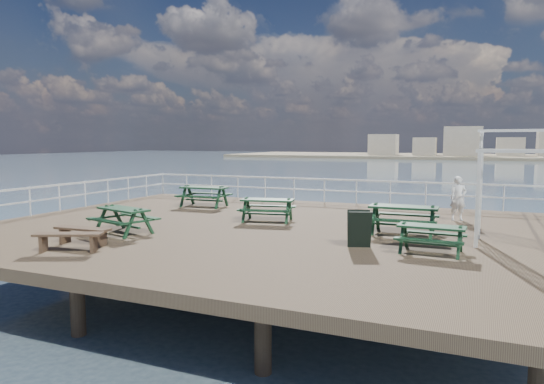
{
  "coord_description": "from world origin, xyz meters",
  "views": [
    {
      "loc": [
        6.44,
        -14.22,
        2.78
      ],
      "look_at": [
        0.16,
        0.43,
        1.1
      ],
      "focal_mm": 32.0,
      "sensor_mm": 36.0,
      "label": 1
    }
  ],
  "objects": [
    {
      "name": "ground",
      "position": [
        0.0,
        0.0,
        -0.15
      ],
      "size": [
        18.0,
        14.0,
        0.3
      ],
      "primitive_type": "cube",
      "color": "brown",
      "rests_on": "ground"
    },
    {
      "name": "sea_backdrop",
      "position": [
        12.54,
        134.07,
        -0.51
      ],
      "size": [
        300.0,
        300.0,
        9.2
      ],
      "color": "#425970",
      "rests_on": "ground"
    },
    {
      "name": "railing",
      "position": [
        -0.07,
        2.57,
        0.87
      ],
      "size": [
        17.77,
        13.76,
        1.1
      ],
      "color": "white",
      "rests_on": "ground"
    },
    {
      "name": "picnic_table_a",
      "position": [
        -4.3,
        3.47,
        0.61
      ],
      "size": [
        2.07,
        1.71,
        0.96
      ],
      "rotation": [
        0.0,
        0.0,
        0.06
      ],
      "color": "#12311B",
      "rests_on": "ground"
    },
    {
      "name": "picnic_table_b",
      "position": [
        -0.28,
        1.05,
        0.56
      ],
      "size": [
        2.06,
        1.78,
        0.88
      ],
      "rotation": [
        0.0,
        0.0,
        0.2
      ],
      "color": "#12311B",
      "rests_on": "ground"
    },
    {
      "name": "picnic_table_c",
      "position": [
        4.41,
        0.5,
        0.62
      ],
      "size": [
        2.02,
        1.64,
        0.97
      ],
      "rotation": [
        0.0,
        0.0,
        0.02
      ],
      "color": "#12311B",
      "rests_on": "ground"
    },
    {
      "name": "picnic_table_d",
      "position": [
        -3.39,
        -2.69,
        0.56
      ],
      "size": [
        2.11,
        1.88,
        0.87
      ],
      "rotation": [
        0.0,
        0.0,
        -0.28
      ],
      "color": "#12311B",
      "rests_on": "ground"
    },
    {
      "name": "picnic_table_e",
      "position": [
        5.41,
        -1.75,
        0.5
      ],
      "size": [
        1.66,
        1.36,
        0.78
      ],
      "rotation": [
        0.0,
        0.0,
        -0.04
      ],
      "color": "#12311B",
      "rests_on": "ground"
    },
    {
      "name": "flat_bench_near",
      "position": [
        -2.98,
        -5.24,
        0.36
      ],
      "size": [
        1.69,
        1.05,
        0.48
      ],
      "rotation": [
        0.0,
        0.0,
        0.42
      ],
      "color": "#4E3928",
      "rests_on": "ground"
    },
    {
      "name": "flat_bench_far",
      "position": [
        -3.29,
        -4.45,
        0.35
      ],
      "size": [
        1.65,
        0.46,
        0.47
      ],
      "rotation": [
        0.0,
        0.0,
        0.04
      ],
      "color": "#4E3928",
      "rests_on": "ground"
    },
    {
      "name": "trellis_arbor",
      "position": [
        7.6,
        -0.07,
        1.37
      ],
      "size": [
        2.54,
        1.43,
        3.09
      ],
      "rotation": [
        0.0,
        0.0,
        -0.04
      ],
      "color": "white",
      "rests_on": "ground"
    },
    {
      "name": "sandwich_board",
      "position": [
        3.61,
        -1.83,
        0.48
      ],
      "size": [
        0.72,
        0.62,
        0.98
      ],
      "rotation": [
        0.0,
        0.0,
        0.35
      ],
      "color": "black",
      "rests_on": "ground"
    },
    {
      "name": "person",
      "position": [
        5.8,
        3.87,
        0.78
      ],
      "size": [
        0.66,
        0.55,
        1.55
      ],
      "primitive_type": "imported",
      "rotation": [
        0.0,
        0.0,
        0.36
      ],
      "color": "white",
      "rests_on": "ground"
    }
  ]
}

